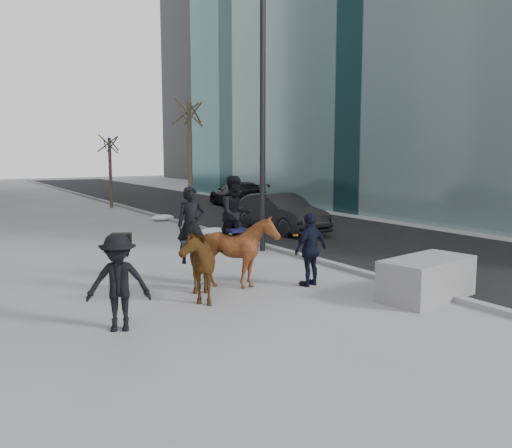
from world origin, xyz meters
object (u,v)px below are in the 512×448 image
planter (427,278)px  mounted_right (238,243)px  car_near (280,213)px  mounted_left (194,258)px

planter → mounted_right: 4.31m
mounted_right → car_near: bearing=50.0°
mounted_left → mounted_right: bearing=17.6°
planter → mounted_left: size_ratio=0.91×
planter → mounted_left: 5.09m
mounted_left → mounted_right: 1.40m
planter → car_near: (2.82, 9.98, 0.32)m
planter → mounted_left: mounted_left is taller
mounted_right → mounted_left: bearing=-162.4°
mounted_right → planter: bearing=-45.1°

